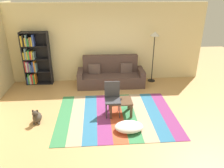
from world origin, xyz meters
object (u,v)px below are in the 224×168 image
at_px(dog, 37,117).
at_px(tv_remote, 120,100).
at_px(coffee_table, 120,103).
at_px(couch, 111,75).
at_px(bookshelf, 33,60).
at_px(pouf, 129,127).
at_px(standing_lamp, 154,40).
at_px(folding_chair, 112,96).

height_order(dog, tv_remote, tv_remote).
bearing_deg(coffee_table, dog, -173.72).
bearing_deg(couch, bookshelf, 173.83).
bearing_deg(dog, pouf, -13.31).
bearing_deg(dog, couch, 47.74).
height_order(coffee_table, standing_lamp, standing_lamp).
height_order(dog, standing_lamp, standing_lamp).
height_order(coffee_table, dog, coffee_table).
distance_m(bookshelf, standing_lamp, 4.16).
xyz_separation_m(pouf, dog, (-2.24, 0.53, 0.05)).
bearing_deg(standing_lamp, pouf, -113.32).
bearing_deg(bookshelf, coffee_table, -39.70).
xyz_separation_m(bookshelf, coffee_table, (2.72, -2.26, -0.56)).
relative_size(bookshelf, pouf, 2.69).
relative_size(pouf, tv_remote, 4.50).
relative_size(bookshelf, tv_remote, 12.12).
bearing_deg(pouf, dog, 166.69).
bearing_deg(dog, tv_remote, 6.01).
bearing_deg(dog, bookshelf, 103.60).
height_order(coffee_table, pouf, coffee_table).
bearing_deg(couch, folding_chair, -92.81).
relative_size(coffee_table, standing_lamp, 0.34).
relative_size(couch, coffee_table, 3.72).
xyz_separation_m(pouf, folding_chair, (-0.33, 0.80, 0.43)).
distance_m(pouf, dog, 2.31).
bearing_deg(dog, folding_chair, 8.14).
bearing_deg(bookshelf, pouf, -46.73).
bearing_deg(folding_chair, bookshelf, 161.31).
height_order(pouf, tv_remote, tv_remote).
bearing_deg(bookshelf, dog, -76.40).
bearing_deg(folding_chair, tv_remote, 8.73).
xyz_separation_m(tv_remote, folding_chair, (-0.20, 0.05, 0.11)).
xyz_separation_m(couch, folding_chair, (-0.09, -1.94, 0.20)).
xyz_separation_m(pouf, standing_lamp, (1.27, 2.95, 1.38)).
height_order(bookshelf, coffee_table, bookshelf).
distance_m(couch, bookshelf, 2.68).
relative_size(bookshelf, coffee_table, 2.99).
height_order(bookshelf, dog, bookshelf).
bearing_deg(bookshelf, folding_chair, -41.41).
relative_size(coffee_table, pouf, 0.90).
bearing_deg(coffee_table, couch, 93.20).
distance_m(dog, folding_chair, 1.97).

